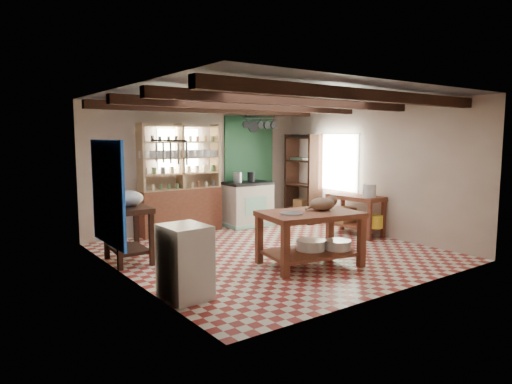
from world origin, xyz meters
TOP-DOWN VIEW (x-y plane):
  - floor at (0.00, 0.00)m, footprint 5.00×5.00m
  - ceiling at (0.00, 0.00)m, footprint 5.00×5.00m
  - wall_back at (0.00, 2.50)m, footprint 5.00×0.04m
  - wall_front at (0.00, -2.50)m, footprint 5.00×0.04m
  - wall_left at (-2.50, 0.00)m, footprint 0.04×5.00m
  - wall_right at (2.50, 0.00)m, footprint 0.04×5.00m
  - ceiling_beams at (0.00, 0.00)m, footprint 5.00×3.80m
  - blue_wall_patch at (-2.47, 0.90)m, footprint 0.04×1.40m
  - green_wall_patch at (1.25, 2.47)m, footprint 1.30×0.04m
  - window_back at (-0.50, 2.48)m, footprint 0.90×0.02m
  - window_right at (2.48, 1.00)m, footprint 0.02×1.30m
  - utensil_rail at (-2.44, -1.20)m, footprint 0.06×0.90m
  - pot_rack at (1.25, 2.05)m, footprint 0.86×0.12m
  - shelving_unit at (-0.55, 2.31)m, footprint 1.70×0.34m
  - tall_rack at (2.28, 1.80)m, footprint 0.40×0.86m
  - work_table at (-0.03, -0.95)m, footprint 1.59×1.21m
  - stove at (0.98, 2.15)m, footprint 1.01×0.70m
  - prep_table at (-2.20, 0.82)m, footprint 0.65×0.90m
  - white_cabinet at (-2.22, -1.13)m, footprint 0.52×0.61m
  - right_counter at (2.18, 0.12)m, footprint 0.63×1.14m
  - cat at (0.22, -0.95)m, footprint 0.44×0.33m
  - steel_tray at (-0.38, -0.94)m, footprint 0.39×0.39m
  - basin_large at (0.03, -0.91)m, footprint 0.52×0.52m
  - basin_small at (0.39, -1.13)m, footprint 0.47×0.47m
  - kettle_left at (0.73, 2.16)m, footprint 0.20×0.20m
  - kettle_right at (1.08, 2.15)m, footprint 0.17×0.17m
  - enamel_bowl at (-2.20, 0.82)m, footprint 0.52×0.52m
  - white_bucket at (2.16, -0.23)m, footprint 0.28×0.28m
  - wicker_basket at (2.16, 0.42)m, footprint 0.45×0.38m
  - yellow_tub at (2.21, -0.33)m, footprint 0.35×0.35m

SIDE VIEW (x-z plane):
  - floor at x=0.00m, z-range -0.02..0.00m
  - basin_small at x=0.39m, z-range 0.22..0.36m
  - basin_large at x=0.03m, z-range 0.22..0.37m
  - yellow_tub at x=2.21m, z-range 0.21..0.45m
  - wicker_basket at x=2.16m, z-range 0.21..0.51m
  - right_counter at x=2.18m, z-range 0.00..0.79m
  - work_table at x=-0.03m, z-range 0.00..0.82m
  - prep_table at x=-2.20m, z-range 0.00..0.88m
  - white_cabinet at x=-2.22m, z-range 0.00..0.89m
  - stove at x=0.98m, z-range 0.00..0.97m
  - steel_tray at x=-0.38m, z-range 0.82..0.84m
  - cat at x=0.22m, z-range 0.82..1.02m
  - white_bucket at x=2.16m, z-range 0.79..1.05m
  - tall_rack at x=2.28m, z-range 0.00..2.00m
  - enamel_bowl at x=-2.20m, z-range 0.88..1.12m
  - kettle_right at x=1.08m, z-range 0.97..1.18m
  - kettle_left at x=0.73m, z-range 0.97..1.19m
  - blue_wall_patch at x=-2.47m, z-range 0.30..1.90m
  - shelving_unit at x=-0.55m, z-range 0.00..2.20m
  - green_wall_patch at x=1.25m, z-range 0.10..2.40m
  - wall_back at x=0.00m, z-range 0.00..2.60m
  - wall_front at x=0.00m, z-range 0.00..2.60m
  - wall_left at x=-2.50m, z-range 0.00..2.60m
  - wall_right at x=2.50m, z-range 0.00..2.60m
  - window_right at x=2.48m, z-range 0.80..2.00m
  - window_back at x=-0.50m, z-range 1.30..2.10m
  - utensil_rail at x=-2.44m, z-range 1.64..1.92m
  - pot_rack at x=1.25m, z-range 2.00..2.36m
  - ceiling_beams at x=0.00m, z-range 2.40..2.56m
  - ceiling at x=0.00m, z-range 2.59..2.61m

